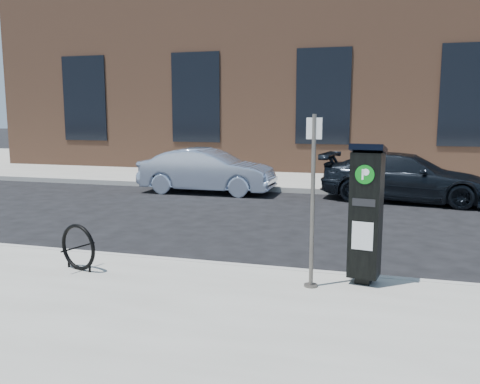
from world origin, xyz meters
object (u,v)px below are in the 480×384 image
(bike_rack, at_px, (78,247))
(car_dark, at_px, (406,177))
(sign_pole, at_px, (313,203))
(car_silver, at_px, (207,171))
(parking_kiosk, at_px, (366,213))

(bike_rack, distance_m, car_dark, 9.57)
(bike_rack, height_order, car_dark, car_dark)
(sign_pole, xyz_separation_m, car_silver, (-4.29, 8.00, -0.59))
(bike_rack, bearing_deg, car_dark, 76.20)
(car_dark, bearing_deg, sign_pole, 177.67)
(parking_kiosk, height_order, bike_rack, parking_kiosk)
(sign_pole, height_order, car_silver, sign_pole)
(parking_kiosk, xyz_separation_m, car_silver, (-4.95, 7.66, -0.44))
(parking_kiosk, distance_m, sign_pole, 0.75)
(sign_pole, bearing_deg, bike_rack, -174.56)
(car_silver, distance_m, car_dark, 5.72)
(parking_kiosk, distance_m, bike_rack, 4.08)
(car_dark, bearing_deg, parking_kiosk, -178.01)
(parking_kiosk, xyz_separation_m, car_dark, (0.77, 7.75, -0.45))
(parking_kiosk, xyz_separation_m, bike_rack, (-3.99, -0.55, -0.63))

